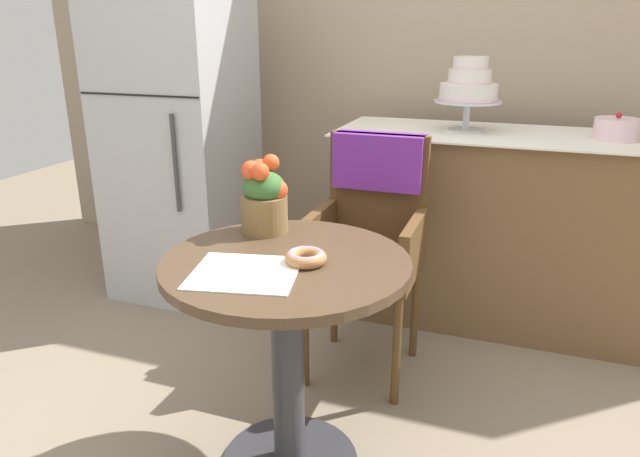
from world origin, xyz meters
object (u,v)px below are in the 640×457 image
object	(u,v)px
donut_front	(306,257)
round_layer_cake	(617,129)
refrigerator	(179,132)
tiered_cake_stand	(469,87)
flower_vase	(264,197)
wicker_chair	(372,216)
cafe_table	(287,325)

from	to	relation	value
donut_front	round_layer_cake	bearing A→B (deg)	55.49
donut_front	refrigerator	bearing A→B (deg)	135.13
tiered_cake_stand	round_layer_cake	size ratio (longest dim) A/B	1.79
flower_vase	tiered_cake_stand	xyz separation A→B (m)	(0.50, 1.10, 0.26)
round_layer_cake	refrigerator	size ratio (longest dim) A/B	0.11
wicker_chair	round_layer_cake	world-z (taller)	round_layer_cake
donut_front	tiered_cake_stand	xyz separation A→B (m)	(0.28, 1.31, 0.36)
tiered_cake_stand	round_layer_cake	world-z (taller)	tiered_cake_stand
wicker_chair	refrigerator	distance (m)	1.20
wicker_chair	donut_front	xyz separation A→B (m)	(-0.00, -0.72, 0.10)
donut_front	tiered_cake_stand	size ratio (longest dim) A/B	0.36
cafe_table	flower_vase	distance (m)	0.41
donut_front	refrigerator	size ratio (longest dim) A/B	0.07
tiered_cake_stand	flower_vase	bearing A→B (deg)	-114.48
cafe_table	wicker_chair	xyz separation A→B (m)	(0.07, 0.71, 0.13)
cafe_table	donut_front	bearing A→B (deg)	-9.05
round_layer_cake	wicker_chair	bearing A→B (deg)	-146.88
round_layer_cake	refrigerator	xyz separation A→B (m)	(-2.01, -0.20, -0.10)
tiered_cake_stand	wicker_chair	bearing A→B (deg)	-115.21
donut_front	round_layer_cake	size ratio (longest dim) A/B	0.65
tiered_cake_stand	refrigerator	distance (m)	1.43
cafe_table	wicker_chair	bearing A→B (deg)	84.63
refrigerator	round_layer_cake	bearing A→B (deg)	5.59
cafe_table	round_layer_cake	distance (m)	1.67
tiered_cake_stand	refrigerator	size ratio (longest dim) A/B	0.19
cafe_table	tiered_cake_stand	world-z (taller)	tiered_cake_stand
tiered_cake_stand	refrigerator	bearing A→B (deg)	-171.83
cafe_table	donut_front	xyz separation A→B (m)	(0.07, -0.01, 0.23)
flower_vase	tiered_cake_stand	world-z (taller)	tiered_cake_stand
donut_front	refrigerator	world-z (taller)	refrigerator
wicker_chair	flower_vase	size ratio (longest dim) A/B	3.86
donut_front	round_layer_cake	distance (m)	1.60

